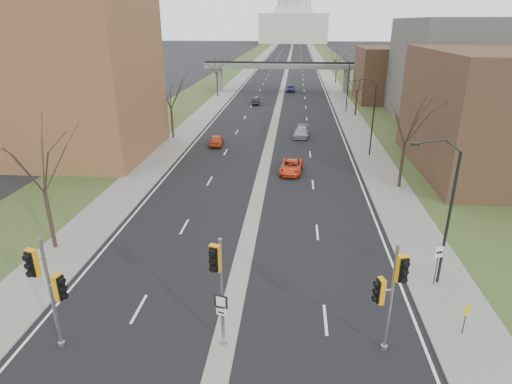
# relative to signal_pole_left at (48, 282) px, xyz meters

# --- Properties ---
(ground) EXTENTS (700.00, 700.00, 0.00)m
(ground) POSITION_rel_signal_pole_left_xyz_m (7.55, 1.33, -3.80)
(ground) COLOR black
(ground) RESTS_ON ground
(road_surface) EXTENTS (20.00, 600.00, 0.01)m
(road_surface) POSITION_rel_signal_pole_left_xyz_m (7.55, 151.33, -3.79)
(road_surface) COLOR black
(road_surface) RESTS_ON ground
(median_strip) EXTENTS (1.20, 600.00, 0.02)m
(median_strip) POSITION_rel_signal_pole_left_xyz_m (7.55, 151.33, -3.80)
(median_strip) COLOR gray
(median_strip) RESTS_ON ground
(sidewalk_right) EXTENTS (4.00, 600.00, 0.12)m
(sidewalk_right) POSITION_rel_signal_pole_left_xyz_m (19.55, 151.33, -3.74)
(sidewalk_right) COLOR gray
(sidewalk_right) RESTS_ON ground
(sidewalk_left) EXTENTS (4.00, 600.00, 0.12)m
(sidewalk_left) POSITION_rel_signal_pole_left_xyz_m (-4.45, 151.33, -3.74)
(sidewalk_left) COLOR gray
(sidewalk_left) RESTS_ON ground
(grass_verge_right) EXTENTS (8.00, 600.00, 0.10)m
(grass_verge_right) POSITION_rel_signal_pole_left_xyz_m (25.55, 151.33, -3.75)
(grass_verge_right) COLOR #324921
(grass_verge_right) RESTS_ON ground
(grass_verge_left) EXTENTS (8.00, 600.00, 0.10)m
(grass_verge_left) POSITION_rel_signal_pole_left_xyz_m (-10.45, 151.33, -3.75)
(grass_verge_left) COLOR #324921
(grass_verge_left) RESTS_ON ground
(apartment_building) EXTENTS (25.00, 16.00, 22.00)m
(apartment_building) POSITION_rel_signal_pole_left_xyz_m (-18.45, 31.33, 7.20)
(apartment_building) COLOR brown
(apartment_building) RESTS_ON ground
(commercial_block_near) EXTENTS (16.00, 20.00, 12.00)m
(commercial_block_near) POSITION_rel_signal_pole_left_xyz_m (31.55, 29.33, 2.20)
(commercial_block_near) COLOR brown
(commercial_block_near) RESTS_ON ground
(commercial_block_mid) EXTENTS (18.00, 22.00, 15.00)m
(commercial_block_mid) POSITION_rel_signal_pole_left_xyz_m (35.55, 53.33, 3.70)
(commercial_block_mid) COLOR #54524D
(commercial_block_mid) RESTS_ON ground
(commercial_block_far) EXTENTS (14.00, 14.00, 10.00)m
(commercial_block_far) POSITION_rel_signal_pole_left_xyz_m (29.55, 71.33, 1.20)
(commercial_block_far) COLOR brown
(commercial_block_far) RESTS_ON ground
(pedestrian_bridge) EXTENTS (34.00, 3.00, 6.45)m
(pedestrian_bridge) POSITION_rel_signal_pole_left_xyz_m (7.55, 81.33, 1.04)
(pedestrian_bridge) COLOR slate
(pedestrian_bridge) RESTS_ON ground
(capitol) EXTENTS (48.00, 42.00, 55.75)m
(capitol) POSITION_rel_signal_pole_left_xyz_m (7.55, 321.33, 14.80)
(capitol) COLOR beige
(capitol) RESTS_ON ground
(streetlight_near) EXTENTS (2.61, 0.20, 8.70)m
(streetlight_near) POSITION_rel_signal_pole_left_xyz_m (18.54, 7.33, 3.15)
(streetlight_near) COLOR black
(streetlight_near) RESTS_ON sidewalk_right
(streetlight_mid) EXTENTS (2.61, 0.20, 8.70)m
(streetlight_mid) POSITION_rel_signal_pole_left_xyz_m (18.54, 33.33, 3.15)
(streetlight_mid) COLOR black
(streetlight_mid) RESTS_ON sidewalk_right
(streetlight_far) EXTENTS (2.61, 0.20, 8.70)m
(streetlight_far) POSITION_rel_signal_pole_left_xyz_m (18.54, 59.33, 3.15)
(streetlight_far) COLOR black
(streetlight_far) RESTS_ON sidewalk_right
(tree_left_a) EXTENTS (7.20, 7.20, 9.40)m
(tree_left_a) POSITION_rel_signal_pole_left_xyz_m (-5.45, 9.33, 2.84)
(tree_left_a) COLOR #382B21
(tree_left_a) RESTS_ON sidewalk_left
(tree_left_b) EXTENTS (6.75, 6.75, 8.81)m
(tree_left_b) POSITION_rel_signal_pole_left_xyz_m (-5.45, 39.33, 2.43)
(tree_left_b) COLOR #382B21
(tree_left_b) RESTS_ON sidewalk_left
(tree_left_c) EXTENTS (7.65, 7.65, 9.99)m
(tree_left_c) POSITION_rel_signal_pole_left_xyz_m (-5.45, 73.33, 3.24)
(tree_left_c) COLOR #382B21
(tree_left_c) RESTS_ON sidewalk_left
(tree_right_a) EXTENTS (7.20, 7.20, 9.40)m
(tree_right_a) POSITION_rel_signal_pole_left_xyz_m (20.55, 23.33, 2.84)
(tree_right_a) COLOR #382B21
(tree_right_a) RESTS_ON sidewalk_right
(tree_right_b) EXTENTS (6.30, 6.30, 8.22)m
(tree_right_b) POSITION_rel_signal_pole_left_xyz_m (20.55, 56.33, 2.02)
(tree_right_b) COLOR #382B21
(tree_right_b) RESTS_ON sidewalk_right
(tree_right_c) EXTENTS (7.65, 7.65, 9.99)m
(tree_right_c) POSITION_rel_signal_pole_left_xyz_m (20.55, 96.33, 3.24)
(tree_right_c) COLOR #382B21
(tree_right_c) RESTS_ON sidewalk_right
(signal_pole_left) EXTENTS (1.25, 0.97, 5.80)m
(signal_pole_left) POSITION_rel_signal_pole_left_xyz_m (0.00, 0.00, 0.00)
(signal_pole_left) COLOR gray
(signal_pole_left) RESTS_ON ground
(signal_pole_median) EXTENTS (0.74, 0.95, 5.70)m
(signal_pole_median) POSITION_rel_signal_pole_left_xyz_m (7.46, 0.83, 0.17)
(signal_pole_median) COLOR gray
(signal_pole_median) RESTS_ON ground
(signal_pole_right) EXTENTS (1.21, 0.94, 5.63)m
(signal_pole_right) POSITION_rel_signal_pole_left_xyz_m (15.05, 1.19, -0.11)
(signal_pole_right) COLOR gray
(signal_pole_right) RESTS_ON ground
(speed_limit_sign) EXTENTS (0.51, 0.21, 2.49)m
(speed_limit_sign) POSITION_rel_signal_pole_left_xyz_m (19.06, 7.05, -1.97)
(speed_limit_sign) COLOR black
(speed_limit_sign) RESTS_ON sidewalk_right
(warning_sign) EXTENTS (0.65, 0.27, 1.75)m
(warning_sign) POSITION_rel_signal_pole_left_xyz_m (19.21, 2.78, -2.54)
(warning_sign) COLOR black
(warning_sign) RESTS_ON sidewalk_right
(car_left_near) EXTENTS (1.94, 4.06, 1.34)m
(car_left_near) POSITION_rel_signal_pole_left_xyz_m (0.93, 36.42, -3.13)
(car_left_near) COLOR #C23E16
(car_left_near) RESTS_ON ground
(car_left_far) EXTENTS (1.37, 3.90, 1.28)m
(car_left_far) POSITION_rel_signal_pole_left_xyz_m (3.26, 65.43, -3.16)
(car_left_far) COLOR black
(car_left_far) RESTS_ON ground
(car_right_near) EXTENTS (2.53, 4.80, 1.29)m
(car_right_near) POSITION_rel_signal_pole_left_xyz_m (10.44, 26.68, -3.16)
(car_right_near) COLOR red
(car_right_near) RESTS_ON ground
(car_right_mid) EXTENTS (2.32, 4.77, 1.34)m
(car_right_mid) POSITION_rel_signal_pole_left_xyz_m (11.60, 41.56, -3.13)
(car_right_mid) COLOR gray
(car_right_mid) RESTS_ON ground
(car_right_far) EXTENTS (1.87, 4.46, 1.51)m
(car_right_far) POSITION_rel_signal_pole_left_xyz_m (9.55, 81.70, -3.05)
(car_right_far) COLOR navy
(car_right_far) RESTS_ON ground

